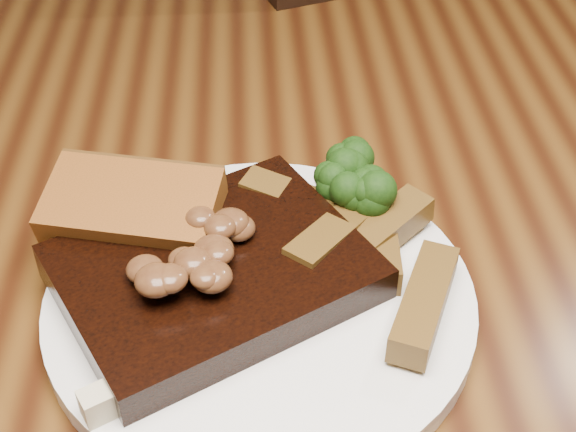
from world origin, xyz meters
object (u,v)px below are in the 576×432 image
garlic_bread (136,229)px  potato_wedges (354,259)px  plate (260,302)px  chair_far (388,77)px  steak (213,273)px  dining_table (305,345)px

garlic_bread → potato_wedges: garlic_bread is taller
plate → potato_wedges: bearing=16.7°
chair_far → steak: 0.72m
chair_far → steak: size_ratio=5.16×
chair_far → plate: (-0.20, -0.64, 0.22)m
potato_wedges → garlic_bread: bearing=165.8°
dining_table → chair_far: chair_far is taller
plate → garlic_bread: 0.10m
plate → potato_wedges: size_ratio=2.30×
dining_table → plate: size_ratio=5.71×
garlic_bread → potato_wedges: 0.15m
chair_far → steak: bearing=50.9°
plate → dining_table: bearing=53.1°
chair_far → plate: chair_far is taller
dining_table → potato_wedges: bearing=-42.1°
dining_table → potato_wedges: potato_wedges is taller
dining_table → steak: 0.14m
garlic_bread → potato_wedges: size_ratio=0.96×
chair_far → garlic_bread: bearing=45.0°
dining_table → plate: (-0.03, -0.05, 0.10)m
dining_table → garlic_bread: 0.17m
chair_far → potato_wedges: size_ratio=8.01×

